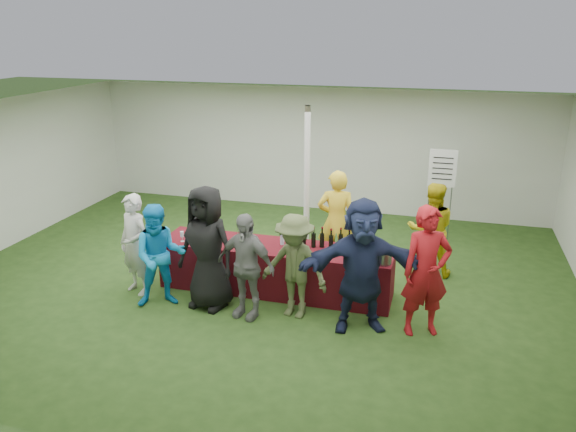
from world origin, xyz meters
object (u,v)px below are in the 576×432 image
(customer_0, at_px, (135,245))
(customer_1, at_px, (160,256))
(customer_3, at_px, (245,266))
(customer_4, at_px, (295,266))
(customer_6, at_px, (426,272))
(customer_5, at_px, (362,266))
(serving_table, at_px, (276,268))
(dump_bucket, at_px, (383,257))
(staff_back, at_px, (431,229))
(customer_2, at_px, (207,248))
(wine_list_sign, at_px, (442,175))
(staff_pourer, at_px, (336,221))

(customer_0, relative_size, customer_1, 1.02)
(customer_3, relative_size, customer_4, 1.01)
(customer_6, bearing_deg, customer_5, 165.16)
(serving_table, distance_m, customer_0, 2.18)
(dump_bucket, height_order, customer_3, customer_3)
(dump_bucket, bearing_deg, customer_3, -160.05)
(customer_3, bearing_deg, customer_5, 15.75)
(staff_back, xyz_separation_m, customer_0, (-4.31, -1.90, 0.00))
(customer_2, distance_m, customer_3, 0.66)
(serving_table, relative_size, customer_0, 2.28)
(dump_bucket, relative_size, customer_0, 0.16)
(customer_0, bearing_deg, serving_table, 39.74)
(customer_4, relative_size, customer_5, 0.82)
(dump_bucket, height_order, customer_6, customer_6)
(customer_4, bearing_deg, customer_5, 5.44)
(dump_bucket, distance_m, customer_5, 0.61)
(customer_1, relative_size, customer_3, 1.01)
(serving_table, distance_m, dump_bucket, 1.73)
(customer_0, distance_m, customer_1, 0.63)
(serving_table, height_order, customer_5, customer_5)
(customer_1, bearing_deg, customer_6, -22.90)
(dump_bucket, height_order, wine_list_sign, wine_list_sign)
(dump_bucket, distance_m, staff_pourer, 1.54)
(customer_5, bearing_deg, customer_2, 160.05)
(wine_list_sign, height_order, customer_1, wine_list_sign)
(serving_table, height_order, customer_6, customer_6)
(dump_bucket, relative_size, staff_back, 0.16)
(staff_pourer, xyz_separation_m, customer_0, (-2.79, -1.65, -0.08))
(customer_1, distance_m, customer_2, 0.71)
(staff_back, xyz_separation_m, customer_3, (-2.44, -2.15, -0.02))
(customer_0, xyz_separation_m, customer_4, (2.54, -0.06, -0.03))
(serving_table, xyz_separation_m, customer_2, (-0.80, -0.74, 0.54))
(wine_list_sign, bearing_deg, customer_6, -91.51)
(wine_list_sign, height_order, customer_2, customer_2)
(staff_back, distance_m, customer_6, 1.94)
(dump_bucket, height_order, customer_2, customer_2)
(wine_list_sign, distance_m, staff_back, 1.63)
(staff_back, bearing_deg, wine_list_sign, -101.54)
(staff_pourer, xyz_separation_m, customer_2, (-1.54, -1.76, 0.05))
(staff_pourer, bearing_deg, customer_1, 30.97)
(customer_0, bearing_deg, wine_list_sign, 60.54)
(customer_5, bearing_deg, staff_back, 49.18)
(dump_bucket, xyz_separation_m, customer_5, (-0.21, -0.56, 0.09))
(serving_table, height_order, customer_0, customer_0)
(wine_list_sign, xyz_separation_m, staff_back, (-0.10, -1.54, -0.53))
(customer_1, bearing_deg, dump_bucket, -14.15)
(staff_back, bearing_deg, customer_4, 39.92)
(customer_3, relative_size, customer_6, 0.86)
(staff_back, bearing_deg, customer_2, 25.28)
(customer_2, bearing_deg, dump_bucket, 23.73)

